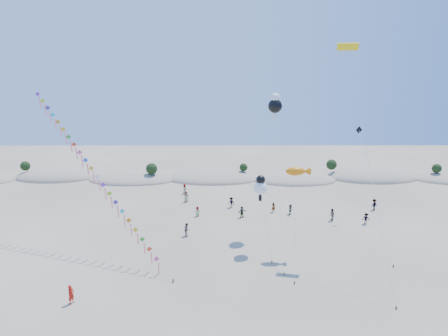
# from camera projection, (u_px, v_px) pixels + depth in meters

# --- Properties ---
(ground) EXTENTS (160.00, 160.00, 0.00)m
(ground) POSITION_uv_depth(u_px,v_px,m) (201.00, 327.00, 31.27)
(ground) COLOR gray
(ground) RESTS_ON ground
(dune_ridge) EXTENTS (145.30, 11.49, 5.57)m
(dune_ridge) POSITION_uv_depth(u_px,v_px,m) (219.00, 178.00, 74.97)
(dune_ridge) COLOR gray
(dune_ridge) RESTS_ON ground
(kite_train) EXTENTS (19.18, 14.97, 18.66)m
(kite_train) POSITION_uv_depth(u_px,v_px,m) (92.00, 170.00, 43.25)
(kite_train) COLOR #3F2D1E
(kite_train) RESTS_ON ground
(fish_kite) EXTENTS (2.79, 7.94, 10.28)m
(fish_kite) POSITION_uv_depth(u_px,v_px,m) (298.00, 171.00, 42.37)
(fish_kite) COLOR #3F2D1E
(fish_kite) RESTS_ON ground
(cartoon_kite_low) EXTENTS (1.94, 4.68, 9.15)m
(cartoon_kite_low) POSITION_uv_depth(u_px,v_px,m) (260.00, 186.00, 43.47)
(cartoon_kite_low) COLOR #3F2D1E
(cartoon_kite_low) RESTS_ON ground
(cartoon_kite_high) EXTENTS (2.00, 13.76, 18.16)m
(cartoon_kite_high) POSITION_uv_depth(u_px,v_px,m) (275.00, 104.00, 47.52)
(cartoon_kite_high) COLOR #3F2D1E
(cartoon_kite_high) RESTS_ON ground
(parafoil_kite) EXTENTS (3.00, 14.44, 23.84)m
(parafoil_kite) POSITION_uv_depth(u_px,v_px,m) (349.00, 51.00, 41.14)
(parafoil_kite) COLOR #3F2D1E
(parafoil_kite) RESTS_ON ground
(dark_kite) EXTENTS (1.21, 15.92, 13.29)m
(dark_kite) POSITION_uv_depth(u_px,v_px,m) (367.00, 162.00, 49.47)
(dark_kite) COLOR #3F2D1E
(dark_kite) RESTS_ON ground
(flyer_foreground) EXTENTS (0.65, 0.79, 1.85)m
(flyer_foreground) POSITION_uv_depth(u_px,v_px,m) (71.00, 294.00, 34.28)
(flyer_foreground) COLOR #B0180E
(flyer_foreground) RESTS_ON ground
(beachgoers) EXTENTS (31.06, 18.38, 1.81)m
(beachgoers) POSITION_uv_depth(u_px,v_px,m) (264.00, 208.00, 56.26)
(beachgoers) COLOR slate
(beachgoers) RESTS_ON ground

